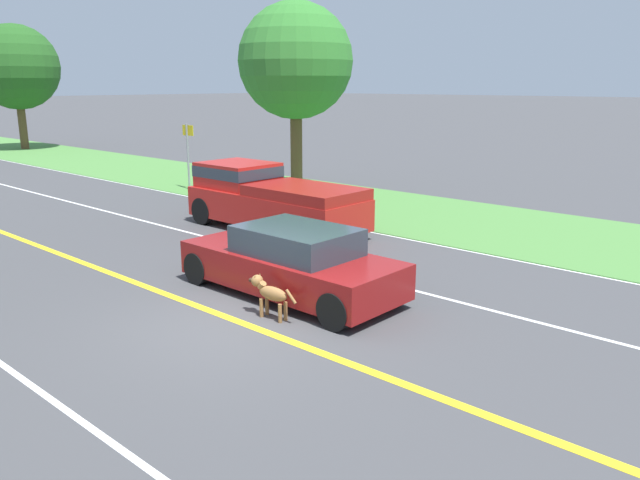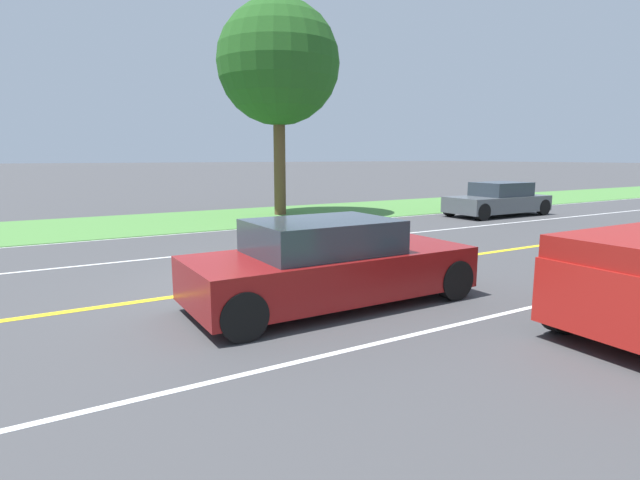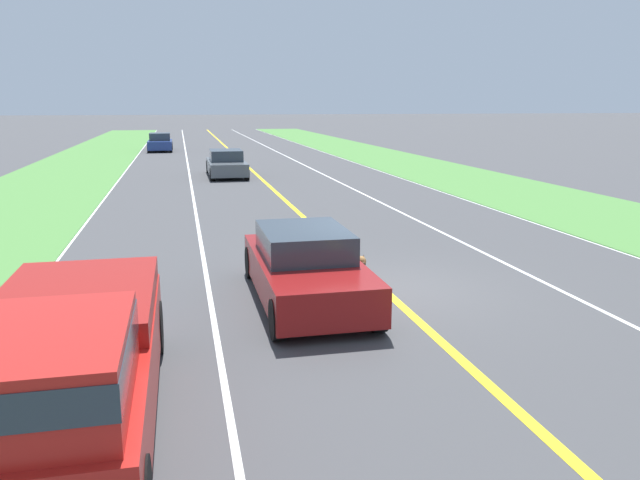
{
  "view_description": "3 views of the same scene",
  "coord_description": "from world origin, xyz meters",
  "views": [
    {
      "loc": [
        -6.67,
        -7.95,
        4.08
      ],
      "look_at": [
        1.85,
        -0.26,
        1.18
      ],
      "focal_mm": 35.0,
      "sensor_mm": 36.0,
      "label": 1
    },
    {
      "loc": [
        8.37,
        -3.78,
        2.37
      ],
      "look_at": [
        1.17,
        0.47,
        0.97
      ],
      "focal_mm": 28.0,
      "sensor_mm": 36.0,
      "label": 2
    },
    {
      "loc": [
        3.94,
        11.69,
        3.74
      ],
      "look_at": [
        1.32,
        -0.05,
        1.09
      ],
      "focal_mm": 35.0,
      "sensor_mm": 36.0,
      "label": 3
    }
  ],
  "objects": [
    {
      "name": "lane_edge_line_right",
      "position": [
        7.0,
        0.0,
        0.0
      ],
      "size": [
        0.14,
        160.0,
        0.01
      ],
      "primitive_type": "cube",
      "color": "white",
      "rests_on": "ground"
    },
    {
      "name": "ego_car",
      "position": [
        1.69,
        0.34,
        0.65
      ],
      "size": [
        1.9,
        4.65,
        1.39
      ],
      "color": "maroon",
      "rests_on": "ground"
    },
    {
      "name": "car_trailing_mid",
      "position": [
        5.44,
        -39.83,
        0.66
      ],
      "size": [
        1.88,
        4.24,
        1.41
      ],
      "color": "navy",
      "rests_on": "ground"
    },
    {
      "name": "pickup_truck",
      "position": [
        5.34,
        4.83,
        0.92
      ],
      "size": [
        2.03,
        5.49,
        1.81
      ],
      "color": "red",
      "rests_on": "ground"
    },
    {
      "name": "dog",
      "position": [
        0.51,
        -0.25,
        0.47
      ],
      "size": [
        0.26,
        1.13,
        0.76
      ],
      "rotation": [
        0.0,
        0.0,
        0.06
      ],
      "color": "olive",
      "rests_on": "ground"
    },
    {
      "name": "centre_divider_line",
      "position": [
        0.0,
        0.0,
        0.0
      ],
      "size": [
        0.18,
        160.0,
        0.01
      ],
      "primitive_type": "cube",
      "color": "yellow",
      "rests_on": "ground"
    },
    {
      "name": "lane_dash_oncoming",
      "position": [
        -3.5,
        0.0,
        0.0
      ],
      "size": [
        0.1,
        160.0,
        0.01
      ],
      "primitive_type": "cube",
      "color": "white",
      "rests_on": "ground"
    },
    {
      "name": "ground_plane",
      "position": [
        0.0,
        0.0,
        0.0
      ],
      "size": [
        400.0,
        400.0,
        0.0
      ],
      "primitive_type": "plane",
      "color": "#424244"
    },
    {
      "name": "lane_dash_same_dir",
      "position": [
        3.5,
        0.0,
        0.0
      ],
      "size": [
        0.1,
        160.0,
        0.01
      ],
      "primitive_type": "cube",
      "color": "white",
      "rests_on": "ground"
    },
    {
      "name": "car_trailing_near",
      "position": [
        1.61,
        -21.12,
        0.63
      ],
      "size": [
        1.91,
        4.74,
        1.36
      ],
      "color": "#51565B",
      "rests_on": "ground"
    }
  ]
}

